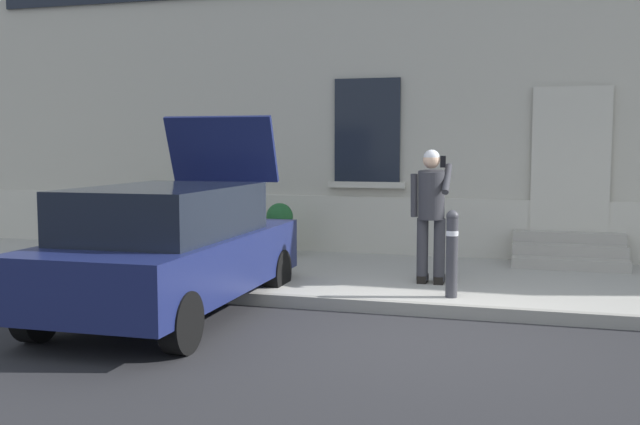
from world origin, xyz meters
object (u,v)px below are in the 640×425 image
Objects in this scene: bollard_near_person at (452,250)px; hatchback_car_navy at (171,247)px; planter_olive at (280,228)px; bollard_far_left at (139,238)px; person_on_phone at (431,208)px; planter_terracotta at (152,223)px.

hatchback_car_navy is at bearing -158.32° from bollard_near_person.
bollard_near_person is at bearing -40.41° from planter_olive.
hatchback_car_navy is 1.65m from bollard_far_left.
person_on_phone is at bearing 11.58° from bollard_far_left.
planter_olive is at bearing 128.98° from person_on_phone.
hatchback_car_navy reaches higher than bollard_near_person.
bollard_near_person is at bearing -25.74° from planter_terracotta.
hatchback_car_navy reaches higher than planter_olive.
bollard_far_left reaches higher than planter_terracotta.
bollard_far_left is 2.83m from planter_olive.
planter_terracotta is at bearing 154.26° from bollard_near_person.
planter_terracotta is at bearing 179.87° from planter_olive.
person_on_phone reaches higher than bollard_far_left.
bollard_far_left is 1.22× the size of planter_olive.
bollard_near_person is 0.60× the size of person_on_phone.
bollard_near_person is at bearing -82.46° from person_on_phone.
bollard_near_person is 4.03m from planter_olive.
person_on_phone is (3.80, 0.78, 0.44)m from bollard_far_left.
planter_terracotta is (-5.42, 2.62, -0.11)m from bollard_near_person.
person_on_phone is at bearing 114.52° from bollard_near_person.
bollard_far_left is at bearing 132.48° from hatchback_car_navy.
bollard_near_person is at bearing 21.68° from hatchback_car_navy.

